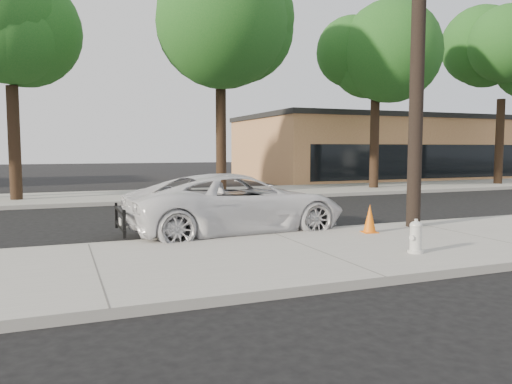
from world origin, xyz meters
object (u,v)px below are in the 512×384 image
Objects in this scene: fire_hydrant at (416,237)px; police_cruiser at (237,204)px; traffic_cone at (370,219)px; utility_pole at (418,38)px.

police_cruiser is at bearing 96.68° from fire_hydrant.
police_cruiser is 3.14m from traffic_cone.
police_cruiser is at bearing 161.29° from utility_pole.
utility_pole is at bearing 13.31° from traffic_cone.
utility_pole is 15.22× the size of fire_hydrant.
police_cruiser is (-4.11, 1.39, -3.96)m from utility_pole.
police_cruiser is 8.97× the size of fire_hydrant.
utility_pole is at bearing 30.59° from fire_hydrant.
fire_hydrant is at bearing -156.33° from police_cruiser.
police_cruiser reaches higher than traffic_cone.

